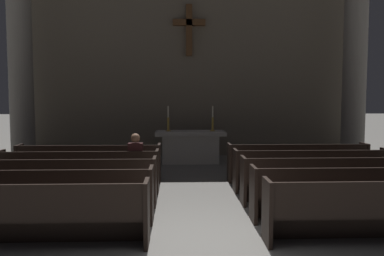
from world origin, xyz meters
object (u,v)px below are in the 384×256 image
Objects in this scene: pew_left_row_2 at (49,196)px; column_left_third at (20,56)px; pew_left_row_5 at (90,164)px; column_right_third at (355,57)px; altar at (190,146)px; pew_right_row_4 at (311,170)px; candlestick_right at (213,123)px; lone_worshipper at (136,161)px; pew_left_row_1 at (25,215)px; pew_right_row_2 at (352,193)px; candlestick_left at (168,123)px; pew_right_row_5 at (297,162)px; pew_right_row_3 at (329,180)px; pew_left_row_3 at (66,182)px; pew_right_row_1 at (384,211)px; pew_left_row_4 at (79,172)px.

column_left_third reaches higher than pew_left_row_2.
pew_left_row_5 is at bearing -48.47° from column_left_third.
column_right_third is 3.13× the size of altar.
column_right_third is (7.86, 3.08, 2.88)m from pew_left_row_5.
pew_left_row_5 and pew_right_row_4 have the same top height.
candlestick_right reaches higher than pew_left_row_5.
candlestick_right reaches higher than lone_worshipper.
pew_left_row_1 is at bearing -110.85° from lone_worshipper.
candlestick_right reaches higher than pew_right_row_2.
candlestick_left reaches higher than lone_worshipper.
column_left_third is 5.22× the size of lone_worshipper.
pew_right_row_5 is 8.92m from column_left_third.
pew_right_row_5 is 3.85m from altar.
pew_right_row_5 is 0.50× the size of column_right_third.
pew_right_row_3 is 0.50× the size of column_left_third.
column_right_third reaches higher than pew_left_row_3.
pew_left_row_3 is at bearing 157.39° from pew_right_row_1.
lone_worshipper reaches higher than pew_right_row_4.
pew_left_row_4 is at bearing -178.22° from lone_worshipper.
pew_right_row_2 is (5.14, -3.21, 0.00)m from pew_left_row_5.
pew_left_row_1 is 0.50× the size of column_right_third.
pew_left_row_4 is (0.00, 1.07, 0.00)m from pew_left_row_3.
lone_worshipper is (1.24, 0.04, 0.22)m from pew_left_row_4.
pew_left_row_2 is 1.00× the size of pew_right_row_3.
pew_right_row_4 is at bearing 0.00° from pew_left_row_4.
candlestick_left reaches higher than pew_right_row_3.
column_right_third is at bearing 48.47° from pew_right_row_5.
lone_worshipper reaches higher than pew_left_row_3.
pew_right_row_1 is 4.38× the size of candlestick_right.
pew_left_row_2 is at bearing 180.00° from pew_right_row_2.
pew_right_row_2 is 6.40m from candlestick_right.
pew_right_row_4 is (0.00, 1.07, 0.00)m from pew_right_row_3.
column_left_third reaches higher than pew_left_row_5.
pew_left_row_4 is at bearing -115.42° from candlestick_left.
column_right_third reaches higher than pew_left_row_2.
pew_left_row_5 and pew_right_row_3 have the same top height.
pew_right_row_2 is (5.14, 1.07, 0.00)m from pew_left_row_1.
altar is (-2.57, 6.07, 0.06)m from pew_right_row_2.
candlestick_left is at bearing 69.52° from pew_left_row_3.
candlestick_left is at bearing 56.87° from pew_left_row_5.
pew_right_row_1 is 11.14m from column_left_third.
pew_right_row_5 is at bearing -41.21° from candlestick_left.
pew_right_row_3 is (5.14, 0.00, 0.00)m from pew_left_row_3.
altar is at bearing 62.82° from pew_left_row_3.
candlestick_right is (1.40, 0.00, 0.00)m from candlestick_left.
pew_left_row_4 and pew_right_row_4 have the same top height.
pew_left_row_3 is 4.38× the size of candlestick_left.
pew_right_row_3 is 9.86m from column_left_third.
column_left_third reaches higher than pew_right_row_3.
candlestick_right is (-1.87, 6.07, 0.79)m from pew_right_row_2.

